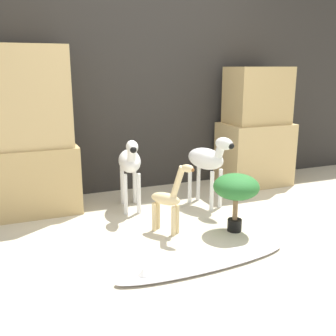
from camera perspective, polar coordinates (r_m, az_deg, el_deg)
ground_plane at (r=3.09m, az=7.08°, el=-11.22°), size 14.00×14.00×0.00m
wall_back at (r=4.34m, az=-3.48°, el=11.39°), size 6.40×0.08×2.20m
rock_pillar_left at (r=3.80m, az=-19.13°, el=4.40°), size 0.77×0.53×1.52m
rock_pillar_right at (r=4.60m, az=12.59°, el=5.17°), size 0.77×0.53×1.33m
zebra_right at (r=3.79m, az=5.82°, el=1.21°), size 0.34×0.55×0.71m
zebra_left at (r=3.69m, az=-5.54°, el=0.84°), size 0.27×0.56×0.71m
giraffe_figurine at (r=3.19m, az=0.13°, el=-4.51°), size 0.29×0.36×0.60m
potted_palm_front at (r=3.25m, az=9.86°, el=-2.97°), size 0.37×0.37×0.49m
surfboard at (r=2.80m, az=5.29°, el=-13.53°), size 1.32×0.32×0.09m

